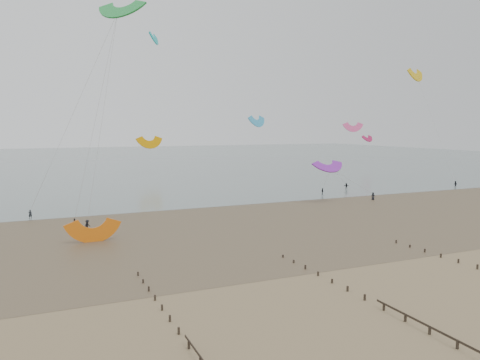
{
  "coord_description": "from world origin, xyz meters",
  "views": [
    {
      "loc": [
        -23.64,
        -37.77,
        16.16
      ],
      "look_at": [
        5.16,
        28.0,
        8.0
      ],
      "focal_mm": 35.0,
      "sensor_mm": 36.0,
      "label": 1
    }
  ],
  "objects": [
    {
      "name": "ground",
      "position": [
        0.0,
        0.0,
        0.0
      ],
      "size": [
        500.0,
        500.0,
        0.0
      ],
      "primitive_type": "plane",
      "color": "brown",
      "rests_on": "ground"
    },
    {
      "name": "sea_and_shore",
      "position": [
        -4.08,
        34.4,
        0.01
      ],
      "size": [
        500.0,
        665.0,
        0.03
      ],
      "color": "#475654",
      "rests_on": "ground"
    },
    {
      "name": "kitesurfer_lead",
      "position": [
        -25.02,
        51.85,
        0.8
      ],
      "size": [
        0.61,
        0.42,
        1.6
      ],
      "primitive_type": "imported",
      "rotation": [
        0.0,
        0.0,
        3.21
      ],
      "color": "black",
      "rests_on": "ground"
    },
    {
      "name": "kitesurfers",
      "position": [
        14.47,
        49.04,
        0.84
      ],
      "size": [
        154.48,
        25.95,
        1.84
      ],
      "color": "black",
      "rests_on": "ground"
    },
    {
      "name": "grounded_kite",
      "position": [
        -16.7,
        29.72,
        0.0
      ],
      "size": [
        6.45,
        5.04,
        3.54
      ],
      "primitive_type": null,
      "rotation": [
        1.54,
        0.0,
        0.0
      ],
      "color": "orange",
      "rests_on": "ground"
    },
    {
      "name": "kites_airborne",
      "position": [
        -16.07,
        93.12,
        20.45
      ],
      "size": [
        242.7,
        111.42,
        44.78
      ],
      "color": "#1E903A",
      "rests_on": "ground"
    }
  ]
}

